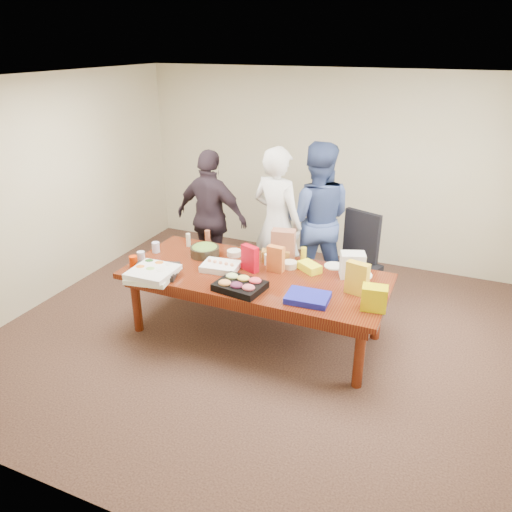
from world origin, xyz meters
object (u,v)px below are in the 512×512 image
at_px(sheet_cake, 221,267).
at_px(conference_table, 255,304).
at_px(office_chair, 356,265).
at_px(person_right, 315,220).
at_px(salad_bowl, 205,251).
at_px(person_center, 277,223).

bearing_deg(sheet_cake, conference_table, 0.75).
bearing_deg(conference_table, sheet_cake, -172.68).
height_order(conference_table, sheet_cake, sheet_cake).
height_order(office_chair, person_right, person_right).
relative_size(office_chair, salad_bowl, 3.33).
height_order(office_chair, sheet_cake, office_chair).
distance_m(conference_table, sheet_cake, 0.57).
bearing_deg(salad_bowl, person_center, 54.50).
bearing_deg(person_right, person_center, 17.44).
relative_size(person_center, salad_bowl, 5.69).
xyz_separation_m(person_center, person_right, (0.41, 0.27, 0.02)).
height_order(person_right, sheet_cake, person_right).
height_order(person_right, salad_bowl, person_right).
bearing_deg(conference_table, office_chair, 50.66).
distance_m(person_right, sheet_cake, 1.50).
distance_m(sheet_cake, salad_bowl, 0.43).
xyz_separation_m(person_right, sheet_cake, (-0.65, -1.34, -0.19)).
relative_size(person_center, person_right, 0.98).
height_order(conference_table, salad_bowl, salad_bowl).
xyz_separation_m(conference_table, person_center, (-0.15, 1.02, 0.58)).
bearing_deg(conference_table, person_right, 78.62).
bearing_deg(office_chair, sheet_cake, -118.73).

